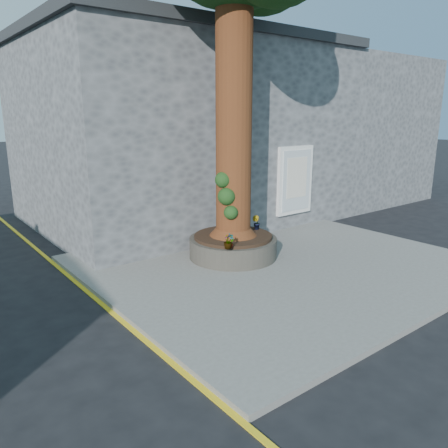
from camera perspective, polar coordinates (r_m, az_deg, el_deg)
ground at (r=9.75m, az=4.97°, el=-8.81°), size 120.00×120.00×0.00m
pavement at (r=11.38m, az=7.13°, el=-5.11°), size 9.00×8.00×0.12m
yellow_line at (r=9.00m, az=-14.34°, el=-11.27°), size 0.10×30.00×0.01m
stone_shop at (r=16.25m, az=-5.80°, el=11.90°), size 10.30×8.30×6.30m
neighbour_shop at (r=21.60m, az=12.86°, el=11.78°), size 6.00×8.00×6.00m
planter at (r=11.52m, az=1.19°, el=-2.90°), size 2.30×2.30×0.60m
man at (r=12.40m, az=-3.89°, el=1.21°), size 0.74×0.57×1.80m
woman at (r=12.85m, az=1.43°, el=1.03°), size 0.90×0.82×1.50m
shopping_bag at (r=12.66m, az=-2.68°, el=-2.04°), size 0.21×0.15×0.28m
plant_a at (r=10.29m, az=0.88°, el=-2.19°), size 0.21×0.16×0.36m
plant_b at (r=11.96m, az=4.21°, el=0.19°), size 0.25×0.26×0.38m
plant_c at (r=10.24m, az=0.50°, el=-2.26°), size 0.29×0.29×0.36m
plant_d at (r=12.55m, az=1.77°, el=0.80°), size 0.33×0.35×0.34m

